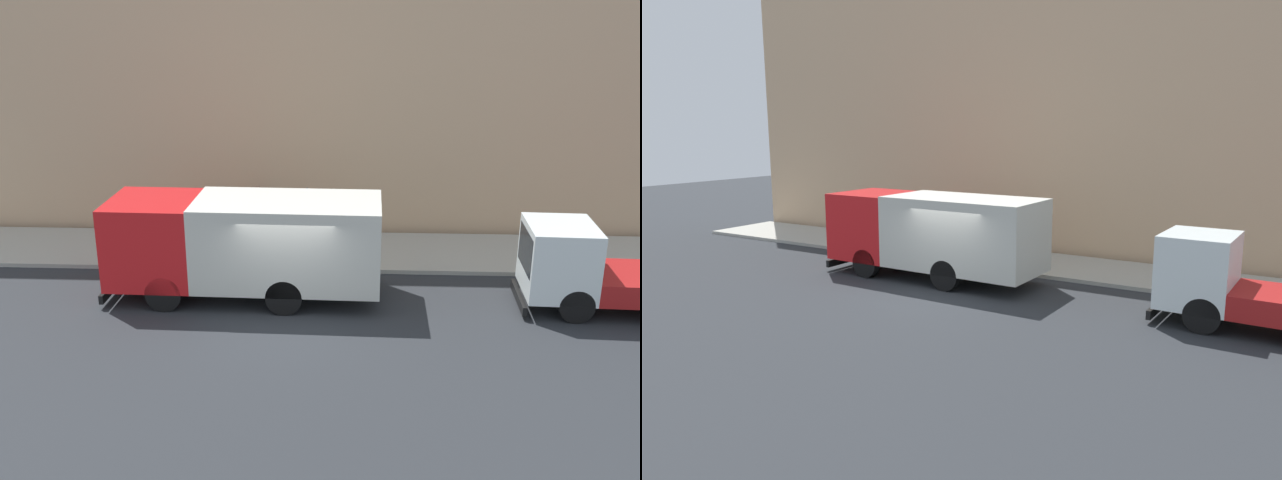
% 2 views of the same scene
% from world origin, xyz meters
% --- Properties ---
extents(ground, '(80.00, 80.00, 0.00)m').
position_xyz_m(ground, '(0.00, 0.00, 0.00)').
color(ground, '#292C30').
extents(sidewalk, '(3.52, 30.00, 0.13)m').
position_xyz_m(sidewalk, '(4.76, 0.00, 0.06)').
color(sidewalk, '#ACAB9F').
rests_on(sidewalk, ground).
extents(building_facade, '(0.50, 30.00, 12.02)m').
position_xyz_m(building_facade, '(7.02, 0.00, 6.01)').
color(building_facade, tan).
rests_on(building_facade, ground).
extents(large_utility_truck, '(2.65, 7.48, 2.78)m').
position_xyz_m(large_utility_truck, '(1.21, 1.24, 1.59)').
color(large_utility_truck, red).
rests_on(large_utility_truck, ground).
extents(small_flatbed_truck, '(2.32, 5.64, 2.31)m').
position_xyz_m(small_flatbed_truck, '(0.82, -8.22, 1.07)').
color(small_flatbed_truck, white).
rests_on(small_flatbed_truck, ground).
extents(pedestrian_walking, '(0.45, 0.45, 1.79)m').
position_xyz_m(pedestrian_walking, '(5.81, 1.48, 1.09)').
color(pedestrian_walking, black).
rests_on(pedestrian_walking, sidewalk).
extents(pedestrian_standing, '(0.50, 0.50, 1.71)m').
position_xyz_m(pedestrian_standing, '(5.67, 3.02, 1.02)').
color(pedestrian_standing, '#4E3E49').
rests_on(pedestrian_standing, sidewalk).
extents(pedestrian_third, '(0.52, 0.52, 1.68)m').
position_xyz_m(pedestrian_third, '(4.44, 0.80, 1.01)').
color(pedestrian_third, '#504249').
rests_on(pedestrian_third, sidewalk).
extents(street_sign_post, '(0.44, 0.08, 2.41)m').
position_xyz_m(street_sign_post, '(3.37, -0.32, 1.56)').
color(street_sign_post, '#4C5156').
rests_on(street_sign_post, sidewalk).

